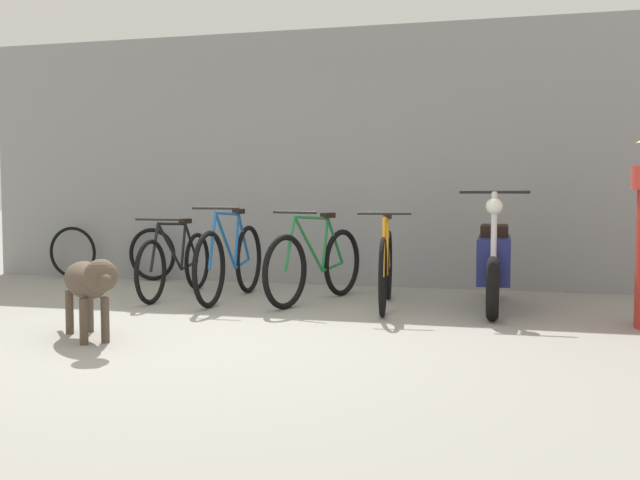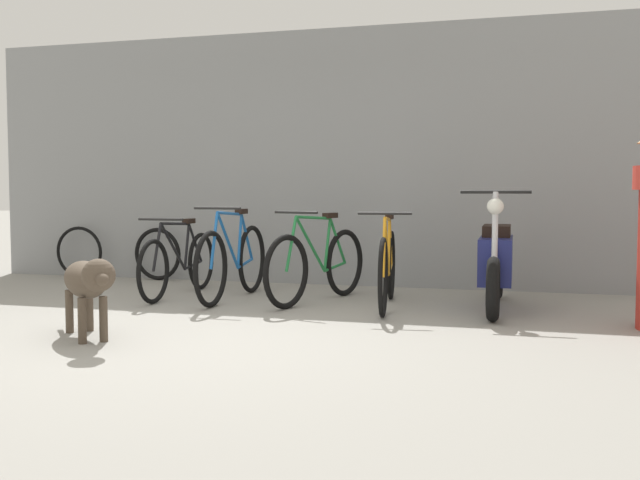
% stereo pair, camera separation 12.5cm
% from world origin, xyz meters
% --- Properties ---
extents(ground_plane, '(60.00, 60.00, 0.00)m').
position_xyz_m(ground_plane, '(0.00, 0.00, 0.00)').
color(ground_plane, gray).
extents(shop_wall_back, '(8.13, 0.20, 2.85)m').
position_xyz_m(shop_wall_back, '(0.00, 3.33, 1.42)').
color(shop_wall_back, gray).
rests_on(shop_wall_back, ground).
extents(bicycle_0, '(0.46, 1.70, 0.80)m').
position_xyz_m(bicycle_0, '(-1.04, 1.94, 0.33)').
color(bicycle_0, black).
rests_on(bicycle_0, ground).
extents(bicycle_1, '(0.46, 1.74, 0.91)m').
position_xyz_m(bicycle_1, '(-0.43, 1.86, 0.37)').
color(bicycle_1, black).
rests_on(bicycle_1, ground).
extents(bicycle_2, '(0.59, 1.63, 0.87)m').
position_xyz_m(bicycle_2, '(0.41, 1.93, 0.36)').
color(bicycle_2, black).
rests_on(bicycle_2, ground).
extents(bicycle_3, '(0.46, 1.71, 0.87)m').
position_xyz_m(bicycle_3, '(1.11, 1.78, 0.36)').
color(bicycle_3, black).
rests_on(bicycle_3, ground).
extents(motorcycle, '(0.58, 1.85, 1.06)m').
position_xyz_m(motorcycle, '(2.06, 1.94, 0.42)').
color(motorcycle, black).
rests_on(motorcycle, ground).
extents(stray_dog, '(0.95, 0.95, 0.60)m').
position_xyz_m(stray_dog, '(-0.66, -0.23, 0.41)').
color(stray_dog, '#4C3F33').
rests_on(stray_dog, ground).
extents(spare_tire_left, '(0.62, 0.05, 0.62)m').
position_xyz_m(spare_tire_left, '(-2.96, 3.09, 0.31)').
color(spare_tire_left, black).
rests_on(spare_tire_left, ground).
extents(spare_tire_right, '(0.62, 0.09, 0.62)m').
position_xyz_m(spare_tire_right, '(-1.90, 3.09, 0.31)').
color(spare_tire_right, black).
rests_on(spare_tire_right, ground).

